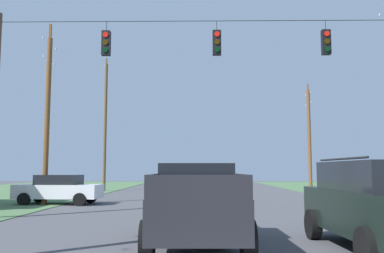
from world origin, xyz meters
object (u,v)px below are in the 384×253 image
(pickup_truck, at_px, (196,203))
(distant_car_crossing_white, at_px, (59,189))
(utility_pole_far_left, at_px, (105,124))
(utility_pole_far_right, at_px, (309,137))
(suv_black, at_px, (379,203))
(utility_pole_mid_left, at_px, (47,114))
(overhead_signal_span, at_px, (216,102))

(pickup_truck, bearing_deg, distant_car_crossing_white, 122.52)
(pickup_truck, distance_m, utility_pole_far_left, 26.08)
(distant_car_crossing_white, height_order, utility_pole_far_left, utility_pole_far_left)
(pickup_truck, height_order, utility_pole_far_right, utility_pole_far_right)
(pickup_truck, distance_m, suv_black, 4.17)
(utility_pole_far_left, bearing_deg, suv_black, -64.90)
(distant_car_crossing_white, distance_m, utility_pole_far_right, 22.41)
(suv_black, height_order, utility_pole_far_left, utility_pole_far_left)
(suv_black, bearing_deg, pickup_truck, 166.91)
(suv_black, relative_size, utility_pole_far_right, 0.52)
(utility_pole_mid_left, bearing_deg, pickup_truck, -54.28)
(pickup_truck, xyz_separation_m, suv_black, (4.06, -0.94, 0.09))
(utility_pole_far_left, bearing_deg, distant_car_crossing_white, -87.19)
(overhead_signal_span, height_order, distant_car_crossing_white, overhead_signal_span)
(utility_pole_far_left, bearing_deg, utility_pole_mid_left, -89.69)
(utility_pole_mid_left, relative_size, utility_pole_far_left, 0.83)
(pickup_truck, relative_size, utility_pole_far_left, 0.48)
(pickup_truck, bearing_deg, overhead_signal_span, 81.86)
(pickup_truck, bearing_deg, suv_black, -13.09)
(overhead_signal_span, height_order, utility_pole_far_right, utility_pole_far_right)
(utility_pole_mid_left, height_order, utility_pole_far_left, utility_pole_far_left)
(pickup_truck, xyz_separation_m, utility_pole_far_right, (9.70, 25.50, 3.64))
(overhead_signal_span, xyz_separation_m, utility_pole_far_left, (-8.55, 19.45, 1.30))
(overhead_signal_span, distance_m, utility_pole_far_right, 22.39)
(pickup_truck, height_order, suv_black, suv_black)
(suv_black, bearing_deg, utility_pole_mid_left, 135.20)
(utility_pole_mid_left, bearing_deg, distant_car_crossing_white, 39.84)
(overhead_signal_span, xyz_separation_m, utility_pole_mid_left, (-8.47, 5.80, 0.38))
(distant_car_crossing_white, relative_size, utility_pole_far_left, 0.39)
(utility_pole_far_left, bearing_deg, pickup_truck, -72.23)
(overhead_signal_span, bearing_deg, utility_pole_far_left, 113.72)
(overhead_signal_span, height_order, utility_pole_far_left, utility_pole_far_left)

